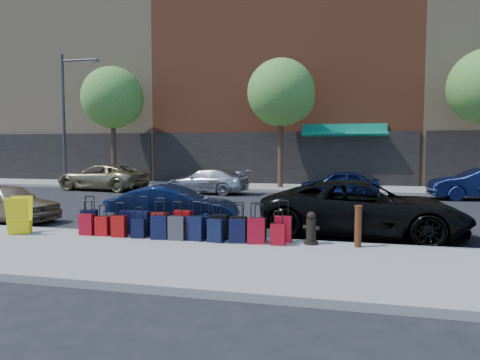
% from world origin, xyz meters
% --- Properties ---
extents(ground, '(120.00, 120.00, 0.00)m').
position_xyz_m(ground, '(0.00, 0.00, 0.00)').
color(ground, black).
rests_on(ground, ground).
extents(sidewalk_near, '(60.00, 4.00, 0.15)m').
position_xyz_m(sidewalk_near, '(0.00, -6.50, 0.07)').
color(sidewalk_near, gray).
rests_on(sidewalk_near, ground).
extents(sidewalk_far, '(60.00, 4.00, 0.15)m').
position_xyz_m(sidewalk_far, '(0.00, 10.00, 0.07)').
color(sidewalk_far, gray).
rests_on(sidewalk_far, ground).
extents(curb_near, '(60.00, 0.08, 0.15)m').
position_xyz_m(curb_near, '(0.00, -4.48, 0.07)').
color(curb_near, gray).
rests_on(curb_near, ground).
extents(curb_far, '(60.00, 0.08, 0.15)m').
position_xyz_m(curb_far, '(0.00, 7.98, 0.07)').
color(curb_far, gray).
rests_on(curb_far, ground).
extents(building_left, '(15.00, 12.12, 16.00)m').
position_xyz_m(building_left, '(-16.00, 17.98, 7.98)').
color(building_left, '#99815E').
rests_on(building_left, ground).
extents(building_center, '(17.00, 12.85, 20.00)m').
position_xyz_m(building_center, '(0.00, 17.99, 9.98)').
color(building_center, brown).
rests_on(building_center, ground).
extents(tree_left, '(3.80, 3.80, 7.27)m').
position_xyz_m(tree_left, '(-9.86, 9.50, 5.41)').
color(tree_left, black).
rests_on(tree_left, sidewalk_far).
extents(tree_center, '(3.80, 3.80, 7.27)m').
position_xyz_m(tree_center, '(0.64, 9.50, 5.41)').
color(tree_center, black).
rests_on(tree_center, sidewalk_far).
extents(streetlight, '(2.59, 0.18, 8.00)m').
position_xyz_m(streetlight, '(-12.80, 8.80, 4.66)').
color(streetlight, '#333338').
rests_on(streetlight, sidewalk_far).
extents(suitcase_front_0, '(0.44, 0.30, 0.98)m').
position_xyz_m(suitcase_front_0, '(-2.58, -4.83, 0.46)').
color(suitcase_front_0, black).
rests_on(suitcase_front_0, sidewalk_near).
extents(suitcase_front_1, '(0.39, 0.27, 0.87)m').
position_xyz_m(suitcase_front_1, '(-1.97, -4.84, 0.42)').
color(suitcase_front_1, '#36363B').
rests_on(suitcase_front_1, sidewalk_near).
extents(suitcase_front_2, '(0.45, 0.30, 0.99)m').
position_xyz_m(suitcase_front_2, '(-1.47, -4.78, 0.46)').
color(suitcase_front_2, black).
rests_on(suitcase_front_2, sidewalk_near).
extents(suitcase_front_3, '(0.45, 0.30, 1.00)m').
position_xyz_m(suitcase_front_3, '(-1.04, -4.84, 0.46)').
color(suitcase_front_3, black).
rests_on(suitcase_front_3, sidewalk_near).
extents(suitcase_front_4, '(0.41, 0.25, 0.97)m').
position_xyz_m(suitcase_front_4, '(-0.58, -4.82, 0.45)').
color(suitcase_front_4, maroon).
rests_on(suitcase_front_4, sidewalk_near).
extents(suitcase_front_5, '(0.45, 0.26, 1.07)m').
position_xyz_m(suitcase_front_5, '(0.03, -4.77, 0.49)').
color(suitcase_front_5, '#99090B').
rests_on(suitcase_front_5, sidewalk_near).
extents(suitcase_front_6, '(0.39, 0.26, 0.88)m').
position_xyz_m(suitcase_front_6, '(0.58, -4.76, 0.43)').
color(suitcase_front_6, black).
rests_on(suitcase_front_6, sidewalk_near).
extents(suitcase_front_7, '(0.41, 0.24, 0.96)m').
position_xyz_m(suitcase_front_7, '(1.00, -4.79, 0.45)').
color(suitcase_front_7, black).
rests_on(suitcase_front_7, sidewalk_near).
extents(suitcase_front_8, '(0.39, 0.22, 0.93)m').
position_xyz_m(suitcase_front_8, '(1.47, -4.84, 0.44)').
color(suitcase_front_8, black).
rests_on(suitcase_front_8, sidewalk_near).
extents(suitcase_front_9, '(0.40, 0.27, 0.89)m').
position_xyz_m(suitcase_front_9, '(1.94, -4.76, 0.43)').
color(suitcase_front_9, black).
rests_on(suitcase_front_9, sidewalk_near).
extents(suitcase_front_10, '(0.41, 0.23, 0.99)m').
position_xyz_m(suitcase_front_10, '(2.54, -4.78, 0.46)').
color(suitcase_front_10, maroon).
rests_on(suitcase_front_10, sidewalk_near).
extents(suitcase_back_0, '(0.37, 0.21, 0.88)m').
position_xyz_m(suitcase_back_0, '(-2.46, -5.11, 0.42)').
color(suitcase_back_0, maroon).
rests_on(suitcase_back_0, sidewalk_near).
extents(suitcase_back_1, '(0.34, 0.22, 0.79)m').
position_xyz_m(suitcase_back_1, '(-2.04, -5.10, 0.40)').
color(suitcase_back_1, '#AC0B0C').
rests_on(suitcase_back_1, sidewalk_near).
extents(suitcase_back_2, '(0.37, 0.22, 0.87)m').
position_xyz_m(suitcase_back_2, '(-1.53, -5.15, 0.42)').
color(suitcase_back_2, '#970A09').
rests_on(suitcase_back_2, sidewalk_near).
extents(suitcase_back_3, '(0.35, 0.23, 0.77)m').
position_xyz_m(suitcase_back_3, '(-1.01, -5.15, 0.39)').
color(suitcase_back_3, black).
rests_on(suitcase_back_3, sidewalk_near).
extents(suitcase_back_4, '(0.42, 0.29, 0.93)m').
position_xyz_m(suitcase_back_4, '(-0.45, -5.16, 0.44)').
color(suitcase_back_4, black).
rests_on(suitcase_back_4, sidewalk_near).
extents(suitcase_back_5, '(0.40, 0.24, 0.93)m').
position_xyz_m(suitcase_back_5, '(0.01, -5.15, 0.44)').
color(suitcase_back_5, '#38373C').
rests_on(suitcase_back_5, sidewalk_near).
extents(suitcase_back_6, '(0.43, 0.30, 0.94)m').
position_xyz_m(suitcase_back_6, '(0.48, -5.10, 0.44)').
color(suitcase_back_6, black).
rests_on(suitcase_back_6, sidewalk_near).
extents(suitcase_back_7, '(0.40, 0.27, 0.88)m').
position_xyz_m(suitcase_back_7, '(0.99, -5.16, 0.43)').
color(suitcase_back_7, black).
rests_on(suitcase_back_7, sidewalk_near).
extents(suitcase_back_8, '(0.41, 0.28, 0.91)m').
position_xyz_m(suitcase_back_8, '(1.51, -5.11, 0.43)').
color(suitcase_back_8, black).
rests_on(suitcase_back_8, sidewalk_near).
extents(suitcase_back_9, '(0.44, 0.31, 0.96)m').
position_xyz_m(suitcase_back_9, '(1.95, -5.10, 0.45)').
color(suitcase_back_9, '#9E0A1A').
rests_on(suitcase_back_9, sidewalk_near).
extents(suitcase_back_10, '(0.34, 0.20, 0.80)m').
position_xyz_m(suitcase_back_10, '(2.47, -5.14, 0.40)').
color(suitcase_back_10, maroon).
rests_on(suitcase_back_10, sidewalk_near).
extents(fire_hydrant, '(0.39, 0.34, 0.76)m').
position_xyz_m(fire_hydrant, '(3.21, -4.84, 0.50)').
color(fire_hydrant, black).
rests_on(fire_hydrant, sidewalk_near).
extents(bollard, '(0.17, 0.17, 0.94)m').
position_xyz_m(bollard, '(4.26, -4.91, 0.64)').
color(bollard, '#38190C').
rests_on(bollard, sidewalk_near).
extents(display_rack, '(0.73, 0.76, 0.96)m').
position_xyz_m(display_rack, '(-4.25, -5.38, 0.63)').
color(display_rack, yellow).
rests_on(display_rack, sidewalk_near).
extents(car_near_0, '(3.84, 1.93, 1.25)m').
position_xyz_m(car_near_0, '(-6.65, -3.19, 0.63)').
color(car_near_0, tan).
rests_on(car_near_0, ground).
extents(car_near_1, '(3.97, 1.82, 1.26)m').
position_xyz_m(car_near_1, '(-0.94, -3.01, 0.63)').
color(car_near_1, '#0E193D').
rests_on(car_near_1, ground).
extents(car_near_2, '(5.62, 3.01, 1.50)m').
position_xyz_m(car_near_2, '(4.47, -2.81, 0.75)').
color(car_near_2, black).
rests_on(car_near_2, ground).
extents(car_far_0, '(5.52, 3.08, 1.46)m').
position_xyz_m(car_far_0, '(-9.37, 7.08, 0.73)').
color(car_far_0, '#988C5D').
rests_on(car_far_0, ground).
extents(car_far_1, '(4.68, 2.37, 1.30)m').
position_xyz_m(car_far_1, '(-3.00, 6.59, 0.65)').
color(car_far_1, '#B2B4B9').
rests_on(car_far_1, ground).
extents(car_far_2, '(3.80, 1.55, 1.29)m').
position_xyz_m(car_far_2, '(3.78, 6.64, 0.65)').
color(car_far_2, '#0D173B').
rests_on(car_far_2, ground).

